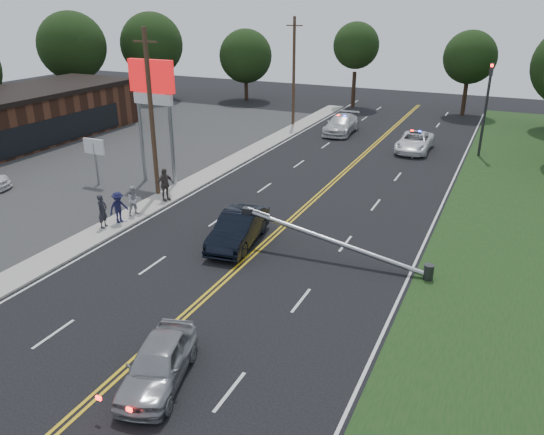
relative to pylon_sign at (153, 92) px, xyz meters
The scene contains 23 objects.
ground 18.50m from the pylon_sign, 53.13° to the right, with size 120.00×120.00×0.00m, color black.
parking_lot 11.92m from the pylon_sign, 157.17° to the right, with size 25.00×60.00×0.01m, color #2D2D2D.
sidewalk 7.46m from the pylon_sign, 62.30° to the right, with size 1.80×70.00×0.12m, color #A8A498.
centerline_yellow 12.73m from the pylon_sign, 20.85° to the right, with size 0.36×80.00×0.00m, color gold.
pylon_sign is the anchor object (origin of this frame).
small_sign 5.45m from the pylon_sign, 150.26° to the right, with size 1.60×0.14×3.10m.
traffic_signal 24.75m from the pylon_sign, 40.39° to the left, with size 0.28×0.41×7.05m.
fallen_streetlight 16.66m from the pylon_sign, 22.22° to the right, with size 9.36×0.44×1.91m.
utility_pole_mid 2.55m from the pylon_sign, 56.98° to the right, with size 1.60×0.28×10.00m.
utility_pole_far 20.06m from the pylon_sign, 86.28° to the left, with size 1.60×0.28×10.00m.
tree_3 30.98m from the pylon_sign, 142.77° to the left, with size 7.39×7.39×10.35m.
tree_4 33.29m from the pylon_sign, 126.70° to the left, with size 7.38×7.38×10.14m.
tree_5 31.86m from the pylon_sign, 106.87° to the left, with size 6.22×6.22×8.31m.
tree_6 31.93m from the pylon_sign, 83.12° to the left, with size 5.02×5.02×9.24m.
tree_7 35.73m from the pylon_sign, 63.80° to the left, with size 5.36×5.36×8.62m.
crashed_sedan 12.33m from the pylon_sign, 33.85° to the right, with size 1.74×5.00×1.65m, color black.
waiting_sedan 21.03m from the pylon_sign, 54.19° to the right, with size 1.69×4.20×1.43m, color gray.
emergency_a 21.37m from the pylon_sign, 47.88° to the left, with size 2.47×5.36×1.49m, color white.
emergency_b 20.54m from the pylon_sign, 70.64° to the left, with size 2.32×5.71×1.66m, color silver.
bystander_a 9.31m from the pylon_sign, 75.96° to the right, with size 0.67×0.44×1.83m, color #23232A.
bystander_b 7.79m from the pylon_sign, 67.28° to the right, with size 0.82×0.64×1.69m, color #AEAFB3.
bystander_c 8.69m from the pylon_sign, 71.72° to the right, with size 1.13×0.65×1.74m, color #18183D.
bystander_d 6.17m from the pylon_sign, 48.84° to the right, with size 1.18×0.49×2.01m, color #4E423E.
Camera 1 is at (10.47, -13.50, 11.40)m, focal length 35.00 mm.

